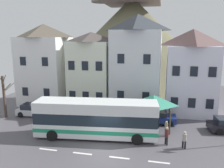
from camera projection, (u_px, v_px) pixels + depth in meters
ground_plane at (104, 150)px, 18.85m from camera, size 40.00×60.00×0.07m
townhouse_00 at (45, 64)px, 31.58m from camera, size 6.15×5.76×10.94m
townhouse_01 at (92, 70)px, 30.06m from camera, size 5.22×5.44×9.83m
townhouse_02 at (137, 62)px, 29.28m from camera, size 5.95×6.89×12.02m
townhouse_03 at (191, 72)px, 27.44m from camera, size 5.64×5.64×10.13m
hilltop_castle at (131, 37)px, 50.45m from camera, size 36.81×36.81×26.75m
transit_bus at (96, 119)px, 20.92m from camera, size 11.39×3.82×3.45m
bus_shelter at (154, 100)px, 23.13m from camera, size 3.60×3.60×3.41m
parked_car_01 at (156, 117)px, 24.77m from camera, size 4.17×2.09×1.34m
parked_car_02 at (34, 110)px, 27.01m from camera, size 4.05×2.12×1.42m
pedestrian_00 at (139, 123)px, 22.39m from camera, size 0.35×0.29×1.56m
pedestrian_01 at (167, 134)px, 19.46m from camera, size 0.34×0.34×1.64m
pedestrian_02 at (184, 139)px, 18.89m from camera, size 0.35×0.35×1.50m
pedestrian_03 at (166, 127)px, 21.19m from camera, size 0.30×0.31×1.51m
public_bench at (161, 116)px, 25.45m from camera, size 1.51×0.48×0.87m
bare_tree_01 at (4, 96)px, 26.10m from camera, size 1.24×2.12×5.23m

